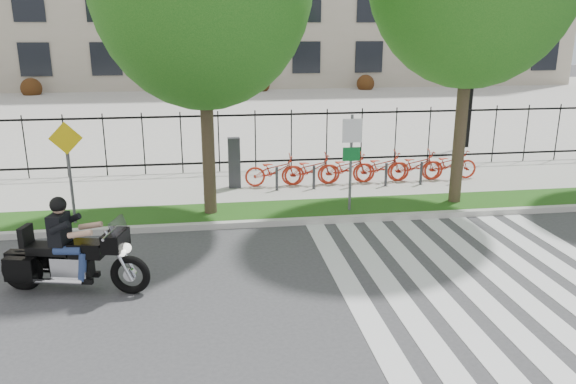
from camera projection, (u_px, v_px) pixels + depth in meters
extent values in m
plane|color=#3A3A3D|center=(235.00, 307.00, 9.90)|extent=(120.00, 120.00, 0.00)
cube|color=#BBB9B0|center=(226.00, 225.00, 13.77)|extent=(60.00, 0.20, 0.15)
cube|color=#1F4A12|center=(225.00, 214.00, 14.57)|extent=(60.00, 1.50, 0.15)
cube|color=#A3A098|center=(222.00, 188.00, 16.95)|extent=(60.00, 3.50, 0.15)
cube|color=#A3A098|center=(212.00, 109.00, 33.61)|extent=(80.00, 34.00, 0.10)
cylinder|color=black|center=(471.00, 100.00, 22.11)|extent=(0.14, 0.14, 4.00)
cylinder|color=black|center=(476.00, 50.00, 21.58)|extent=(0.06, 0.70, 0.70)
sphere|color=white|center=(467.00, 47.00, 21.50)|extent=(0.36, 0.36, 0.36)
sphere|color=white|center=(484.00, 47.00, 21.60)|extent=(0.36, 0.36, 0.36)
cylinder|color=#35291D|center=(208.00, 134.00, 13.93)|extent=(0.32, 0.32, 4.08)
cylinder|color=#35291D|center=(461.00, 119.00, 14.79)|extent=(0.32, 0.32, 4.51)
cube|color=#2D2D33|center=(234.00, 163.00, 16.53)|extent=(0.35, 0.25, 1.50)
imported|color=red|center=(275.00, 171.00, 16.78)|extent=(1.79, 0.62, 0.94)
cylinder|color=#2D2D33|center=(277.00, 179.00, 16.34)|extent=(0.08, 0.08, 0.70)
imported|color=red|center=(311.00, 169.00, 16.93)|extent=(1.79, 0.62, 0.94)
cylinder|color=#2D2D33|center=(314.00, 177.00, 16.49)|extent=(0.08, 0.08, 0.70)
imported|color=red|center=(346.00, 168.00, 17.08)|extent=(1.79, 0.62, 0.94)
cylinder|color=#2D2D33|center=(350.00, 176.00, 16.64)|extent=(0.08, 0.08, 0.70)
imported|color=red|center=(381.00, 167.00, 17.24)|extent=(1.79, 0.62, 0.94)
cylinder|color=#2D2D33|center=(386.00, 175.00, 16.80)|extent=(0.08, 0.08, 0.70)
imported|color=red|center=(415.00, 166.00, 17.39)|extent=(1.79, 0.62, 0.94)
cylinder|color=#2D2D33|center=(421.00, 173.00, 16.95)|extent=(0.08, 0.08, 0.70)
imported|color=red|center=(449.00, 164.00, 17.54)|extent=(1.79, 0.62, 0.94)
cylinder|color=#2D2D33|center=(456.00, 172.00, 17.10)|extent=(0.08, 0.08, 0.70)
cylinder|color=#59595B|center=(351.00, 163.00, 14.32)|extent=(0.07, 0.07, 2.50)
cube|color=white|center=(352.00, 131.00, 14.04)|extent=(0.50, 0.03, 0.60)
cube|color=#0C6626|center=(351.00, 154.00, 14.21)|extent=(0.45, 0.03, 0.35)
cylinder|color=#59595B|center=(70.00, 175.00, 13.37)|extent=(0.07, 0.07, 2.40)
cube|color=yellow|center=(66.00, 138.00, 13.08)|extent=(0.78, 0.03, 0.78)
torus|color=black|center=(130.00, 275.00, 10.29)|extent=(0.77, 0.32, 0.76)
torus|color=black|center=(22.00, 270.00, 10.48)|extent=(0.82, 0.35, 0.80)
cube|color=black|center=(116.00, 240.00, 10.13)|extent=(0.46, 0.66, 0.33)
cube|color=#26262B|center=(119.00, 227.00, 10.05)|extent=(0.29, 0.57, 0.33)
cube|color=silver|center=(72.00, 267.00, 10.36)|extent=(0.73, 0.52, 0.44)
cube|color=black|center=(87.00, 249.00, 10.23)|extent=(0.67, 0.50, 0.28)
cube|color=black|center=(50.00, 249.00, 10.29)|extent=(0.84, 0.56, 0.15)
cube|color=black|center=(26.00, 236.00, 10.26)|extent=(0.19, 0.39, 0.37)
cube|color=black|center=(20.00, 269.00, 10.10)|extent=(0.57, 0.30, 0.44)
cube|color=black|center=(39.00, 255.00, 10.73)|extent=(0.57, 0.30, 0.44)
cube|color=black|center=(59.00, 229.00, 10.16)|extent=(0.36, 0.49, 0.57)
sphere|color=tan|center=(58.00, 207.00, 10.04)|extent=(0.25, 0.25, 0.25)
sphere|color=black|center=(58.00, 205.00, 10.03)|extent=(0.30, 0.30, 0.30)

